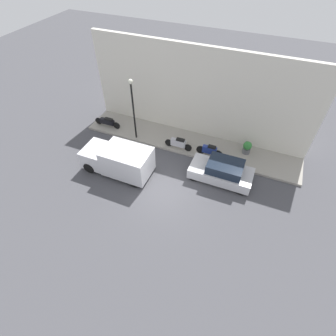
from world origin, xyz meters
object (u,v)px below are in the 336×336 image
at_px(parked_car, 222,171).
at_px(streetlamp, 133,103).
at_px(motorcycle_blue, 210,150).
at_px(potted_plant, 247,147).
at_px(motorcycle_black, 107,122).
at_px(delivery_van, 118,159).
at_px(scooter_silver, 178,143).

height_order(parked_car, streetlamp, streetlamp).
bearing_deg(motorcycle_blue, potted_plant, -61.00).
bearing_deg(motorcycle_black, streetlamp, -98.11).
relative_size(parked_car, motorcycle_blue, 2.13).
xyz_separation_m(parked_car, delivery_van, (-1.78, 6.19, 0.31)).
height_order(delivery_van, motorcycle_blue, delivery_van).
bearing_deg(potted_plant, parked_car, 160.90).
height_order(parked_car, potted_plant, parked_car).
bearing_deg(motorcycle_blue, delivery_van, 124.64).
relative_size(motorcycle_black, streetlamp, 0.47).
bearing_deg(parked_car, streetlamp, 77.05).
distance_m(motorcycle_black, potted_plant, 10.36).
distance_m(streetlamp, potted_plant, 8.16).
bearing_deg(streetlamp, potted_plant, -80.09).
bearing_deg(scooter_silver, potted_plant, -73.18).
height_order(motorcycle_blue, streetlamp, streetlamp).
bearing_deg(delivery_van, motorcycle_blue, -55.36).
relative_size(motorcycle_blue, scooter_silver, 0.92).
distance_m(delivery_van, motorcycle_blue, 6.02).
distance_m(delivery_van, motorcycle_black, 4.85).
distance_m(scooter_silver, potted_plant, 4.62).
distance_m(motorcycle_blue, scooter_silver, 2.18).
relative_size(parked_car, potted_plant, 4.24).
bearing_deg(motorcycle_blue, scooter_silver, 92.45).
distance_m(parked_car, delivery_van, 6.45).
relative_size(parked_car, streetlamp, 0.85).
bearing_deg(delivery_van, motorcycle_black, 40.24).
bearing_deg(streetlamp, motorcycle_black, 81.89).
distance_m(delivery_van, scooter_silver, 4.34).
height_order(parked_car, scooter_silver, parked_car).
xyz_separation_m(streetlamp, potted_plant, (1.34, -7.70, -2.36)).
height_order(motorcycle_blue, potted_plant, potted_plant).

